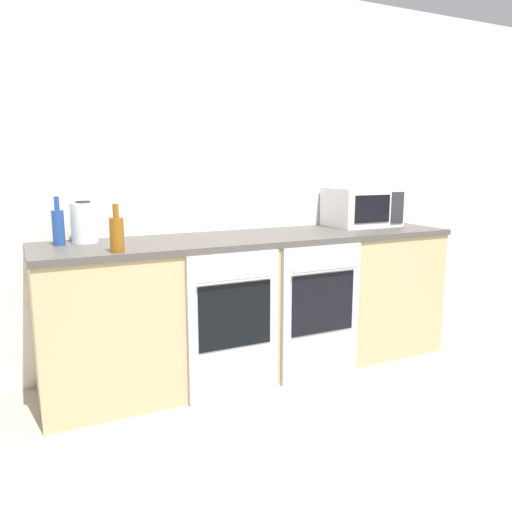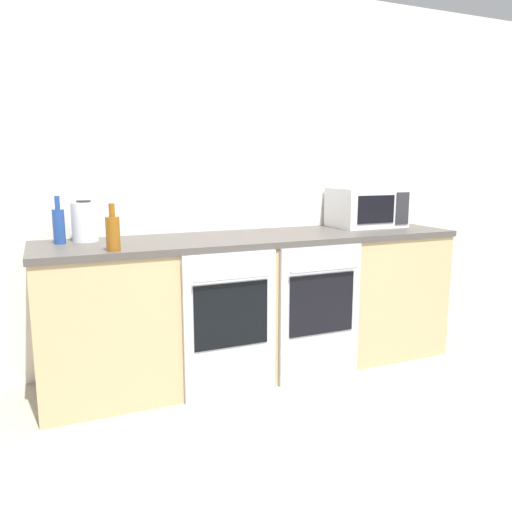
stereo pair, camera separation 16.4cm
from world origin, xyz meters
TOP-DOWN VIEW (x-y plane):
  - ground_plane at (0.00, 0.00)m, footprint 16.00×16.00m
  - wall_back at (0.00, 1.97)m, footprint 10.00×0.06m
  - counter_back at (0.00, 1.61)m, footprint 2.80×0.68m
  - oven_left at (-0.31, 1.26)m, footprint 0.57×0.06m
  - oven_right at (0.30, 1.26)m, footprint 0.57×0.06m
  - microwave at (0.95, 1.73)m, footprint 0.52×0.37m
  - bottle_blue at (-1.21, 1.74)m, footprint 0.07×0.07m
  - bottle_amber at (-0.95, 1.35)m, footprint 0.08×0.08m
  - kettle at (-1.06, 1.77)m, footprint 0.15×0.15m

SIDE VIEW (x-z plane):
  - ground_plane at x=0.00m, z-range 0.00..0.00m
  - oven_left at x=-0.31m, z-range 0.01..0.89m
  - oven_right at x=0.30m, z-range 0.01..0.89m
  - counter_back at x=0.00m, z-range 0.00..0.93m
  - bottle_amber at x=-0.95m, z-range 0.90..1.15m
  - bottle_blue at x=-1.21m, z-range 0.89..1.18m
  - kettle at x=-1.06m, z-range 0.92..1.17m
  - microwave at x=0.95m, z-range 0.92..1.22m
  - wall_back at x=0.00m, z-range 0.00..2.60m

